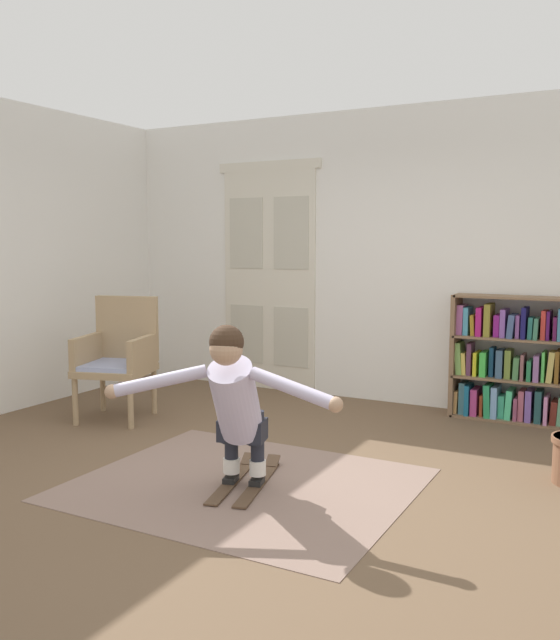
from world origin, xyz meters
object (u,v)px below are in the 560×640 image
object	(u,v)px
bookshelf	(523,365)
skis_pair	(246,480)
person_skier	(235,397)
wicker_chair	(119,355)

from	to	relation	value
bookshelf	skis_pair	world-z (taller)	bookshelf
skis_pair	person_skier	world-z (taller)	person_skier
skis_pair	person_skier	xyz separation A→B (m)	(0.06, -0.22, 0.62)
bookshelf	wicker_chair	bearing A→B (deg)	-154.28
wicker_chair	person_skier	distance (m)	2.27
skis_pair	person_skier	bearing A→B (deg)	-75.76
wicker_chair	skis_pair	world-z (taller)	wicker_chair
skis_pair	wicker_chair	bearing A→B (deg)	154.15
bookshelf	skis_pair	size ratio (longest dim) A/B	1.45
wicker_chair	person_skier	size ratio (longest dim) A/B	0.77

